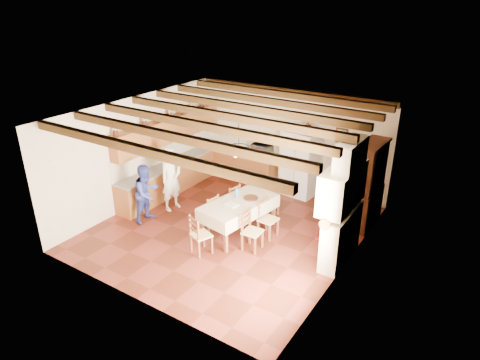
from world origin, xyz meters
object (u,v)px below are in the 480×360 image
object	(u,v)px
dining_table	(239,205)
microwave	(262,150)
chair_end_far	(269,199)
person_woman_red	(328,206)
chair_left_far	(230,200)
person_man	(171,179)
refrigerator	(301,163)
chair_right_far	(268,219)
chair_end_near	(201,234)
hutch	(368,185)
person_woman_blue	(147,193)
chair_left_near	(208,212)
chair_right_near	(252,231)

from	to	relation	value
dining_table	microwave	bearing A→B (deg)	110.12
chair_end_far	person_woman_red	size ratio (longest dim) A/B	0.54
chair_left_far	person_man	size ratio (longest dim) A/B	0.54
refrigerator	person_woman_red	distance (m)	2.58
dining_table	person_woman_red	size ratio (longest dim) A/B	1.18
refrigerator	chair_left_far	xyz separation A→B (m)	(-0.89, -2.33, -0.48)
chair_right_far	chair_end_near	size ratio (longest dim) A/B	1.00
chair_left_far	chair_end_near	size ratio (longest dim) A/B	1.00
hutch	chair_end_near	size ratio (longest dim) A/B	2.30
chair_end_near	person_woman_blue	xyz separation A→B (m)	(-2.10, 0.46, 0.29)
chair_left_near	chair_right_near	size ratio (longest dim) A/B	1.00
dining_table	chair_right_far	world-z (taller)	chair_right_far
person_woman_blue	refrigerator	bearing A→B (deg)	-35.52
person_woman_blue	hutch	bearing A→B (deg)	-59.07
dining_table	refrigerator	bearing A→B (deg)	84.65
chair_end_far	dining_table	bearing A→B (deg)	-95.41
hutch	microwave	bearing A→B (deg)	169.12
chair_left_far	chair_right_far	size ratio (longest dim) A/B	1.00
chair_left_far	microwave	xyz separation A→B (m)	(-0.47, 2.45, 0.59)
hutch	chair_left_far	xyz separation A→B (m)	(-3.09, -1.57, -0.63)
chair_end_near	refrigerator	bearing A→B (deg)	-75.43
hutch	microwave	size ratio (longest dim) A/B	3.65
chair_end_far	microwave	world-z (taller)	microwave
chair_left_far	microwave	world-z (taller)	microwave
chair_left_far	person_woman_red	world-z (taller)	person_woman_red
dining_table	chair_end_near	bearing A→B (deg)	-100.31
chair_right_near	chair_end_far	world-z (taller)	same
chair_left_near	chair_end_far	world-z (taller)	same
microwave	chair_end_far	bearing A→B (deg)	-53.69
chair_end_far	refrigerator	bearing A→B (deg)	91.60
chair_left_far	chair_left_near	bearing A→B (deg)	4.32
hutch	chair_right_far	xyz separation A→B (m)	(-1.77, -1.89, -0.63)
hutch	person_woman_blue	bearing A→B (deg)	-146.12
refrigerator	chair_end_far	distance (m)	1.76
refrigerator	chair_end_near	distance (m)	4.15
hutch	chair_end_near	bearing A→B (deg)	-125.97
person_man	person_woman_red	bearing A→B (deg)	-71.07
refrigerator	person_man	bearing A→B (deg)	-125.86
refrigerator	chair_end_far	size ratio (longest dim) A/B	2.01
person_woman_red	dining_table	bearing A→B (deg)	-72.20
dining_table	chair_end_near	distance (m)	1.28
chair_right_near	microwave	bearing A→B (deg)	25.15
dining_table	chair_left_far	distance (m)	0.87
hutch	person_woman_red	bearing A→B (deg)	-111.15
chair_left_far	chair_right_far	distance (m)	1.36
chair_left_near	chair_right_far	world-z (taller)	same
chair_right_far	person_woman_red	xyz separation A→B (m)	(1.22, 0.66, 0.40)
hutch	dining_table	xyz separation A→B (m)	(-2.47, -2.11, -0.34)
refrigerator	microwave	world-z (taller)	refrigerator
chair_end_far	chair_right_near	bearing A→B (deg)	-69.56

